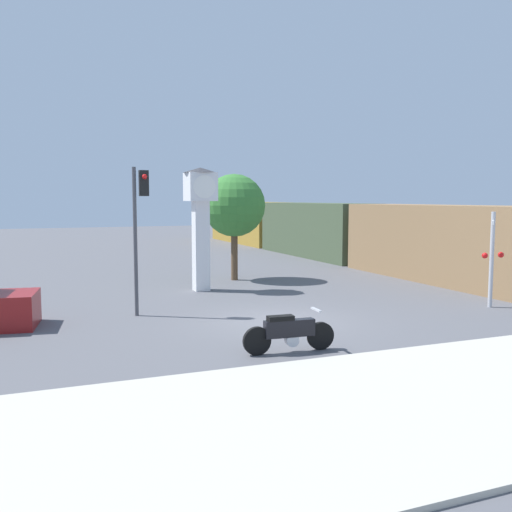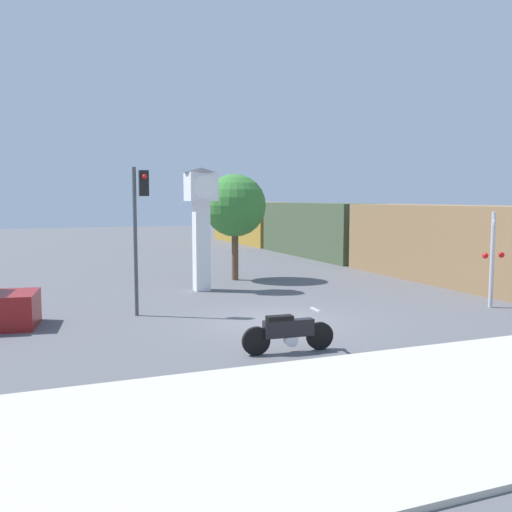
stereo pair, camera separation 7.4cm
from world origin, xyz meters
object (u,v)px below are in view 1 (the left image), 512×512
(freight_train, at_px, (316,230))
(street_tree, at_px, (234,206))
(motorcycle, at_px, (289,332))
(traffic_light, at_px, (139,215))
(clock_tower, at_px, (201,209))
(railroad_crossing_signal, at_px, (492,255))

(freight_train, height_order, street_tree, street_tree)
(motorcycle, xyz_separation_m, traffic_light, (-2.49, 5.71, 2.70))
(traffic_light, bearing_deg, street_tree, 49.37)
(motorcycle, distance_m, traffic_light, 6.79)
(motorcycle, relative_size, freight_train, 0.07)
(freight_train, xyz_separation_m, street_tree, (-8.61, -8.35, 1.67))
(clock_tower, distance_m, traffic_light, 5.14)
(clock_tower, height_order, street_tree, clock_tower)
(motorcycle, xyz_separation_m, clock_tower, (0.69, 9.74, 2.77))
(railroad_crossing_signal, xyz_separation_m, street_tree, (-5.88, 9.41, 1.58))
(freight_train, bearing_deg, street_tree, -135.87)
(motorcycle, height_order, street_tree, street_tree)
(clock_tower, distance_m, street_tree, 3.20)
(clock_tower, bearing_deg, traffic_light, -128.22)
(clock_tower, relative_size, railroad_crossing_signal, 1.51)
(railroad_crossing_signal, distance_m, street_tree, 11.21)
(motorcycle, bearing_deg, clock_tower, 89.72)
(motorcycle, distance_m, clock_tower, 10.15)
(traffic_light, bearing_deg, railroad_crossing_signal, -15.33)
(traffic_light, relative_size, railroad_crossing_signal, 1.43)
(motorcycle, distance_m, railroad_crossing_signal, 9.28)
(traffic_light, distance_m, railroad_crossing_signal, 11.80)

